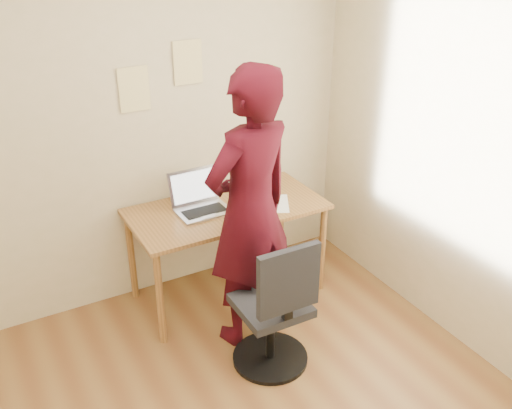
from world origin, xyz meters
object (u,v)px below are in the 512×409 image
phone (266,212)px  person (250,211)px  laptop (200,203)px  desk (227,218)px  office_chair (276,315)px

phone → person: person is taller
laptop → desk: bearing=-18.8°
phone → office_chair: bearing=-136.4°
desk → office_chair: bearing=-96.6°
phone → person: (-0.27, -0.27, 0.20)m
desk → office_chair: size_ratio=1.47×
person → desk: bearing=-112.6°
office_chair → person: 0.66m
desk → person: (-0.07, -0.48, 0.29)m
laptop → phone: laptop is taller
desk → laptop: laptop is taller
desk → phone: 0.31m
phone → person: 0.44m
laptop → person: bearing=-79.5°
desk → office_chair: 0.91m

